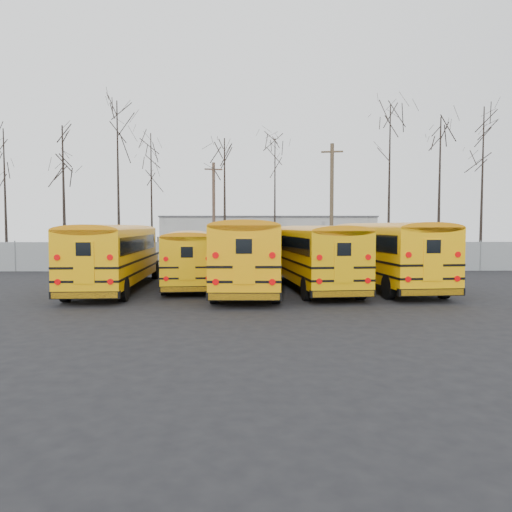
{
  "coord_description": "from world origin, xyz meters",
  "views": [
    {
      "loc": [
        -0.17,
        -22.18,
        3.1
      ],
      "look_at": [
        0.27,
        2.63,
        1.6
      ],
      "focal_mm": 35.0,
      "sensor_mm": 36.0,
      "label": 1
    }
  ],
  "objects_px": {
    "bus_b": "(189,254)",
    "bus_d": "(313,252)",
    "bus_a": "(115,251)",
    "bus_e": "(384,249)",
    "utility_pole_left": "(214,212)",
    "utility_pole_right": "(332,204)",
    "bus_c": "(248,249)"
  },
  "relations": [
    {
      "from": "bus_c",
      "to": "utility_pole_left",
      "type": "relative_size",
      "value": 1.48
    },
    {
      "from": "bus_c",
      "to": "utility_pole_right",
      "type": "relative_size",
      "value": 1.3
    },
    {
      "from": "bus_a",
      "to": "bus_e",
      "type": "distance_m",
      "value": 13.22
    },
    {
      "from": "bus_b",
      "to": "bus_d",
      "type": "bearing_deg",
      "value": -18.62
    },
    {
      "from": "bus_b",
      "to": "utility_pole_left",
      "type": "height_order",
      "value": "utility_pole_left"
    },
    {
      "from": "utility_pole_right",
      "to": "bus_a",
      "type": "bearing_deg",
      "value": -120.82
    },
    {
      "from": "bus_e",
      "to": "bus_b",
      "type": "bearing_deg",
      "value": 169.24
    },
    {
      "from": "bus_d",
      "to": "bus_b",
      "type": "bearing_deg",
      "value": 161.32
    },
    {
      "from": "bus_a",
      "to": "bus_e",
      "type": "xyz_separation_m",
      "value": [
        13.2,
        0.64,
        0.06
      ]
    },
    {
      "from": "bus_b",
      "to": "bus_d",
      "type": "relative_size",
      "value": 0.91
    },
    {
      "from": "bus_a",
      "to": "bus_c",
      "type": "relative_size",
      "value": 0.95
    },
    {
      "from": "bus_b",
      "to": "bus_d",
      "type": "distance_m",
      "value": 6.4
    },
    {
      "from": "bus_b",
      "to": "utility_pole_right",
      "type": "distance_m",
      "value": 16.06
    },
    {
      "from": "bus_a",
      "to": "bus_c",
      "type": "bearing_deg",
      "value": -5.4
    },
    {
      "from": "bus_b",
      "to": "bus_e",
      "type": "xyz_separation_m",
      "value": [
        9.84,
        -0.95,
        0.25
      ]
    },
    {
      "from": "utility_pole_right",
      "to": "bus_e",
      "type": "bearing_deg",
      "value": -77.1
    },
    {
      "from": "utility_pole_left",
      "to": "utility_pole_right",
      "type": "bearing_deg",
      "value": -30.16
    },
    {
      "from": "utility_pole_left",
      "to": "utility_pole_right",
      "type": "xyz_separation_m",
      "value": [
        9.19,
        -2.67,
        0.57
      ]
    },
    {
      "from": "bus_a",
      "to": "utility_pole_left",
      "type": "height_order",
      "value": "utility_pole_left"
    },
    {
      "from": "bus_c",
      "to": "bus_d",
      "type": "relative_size",
      "value": 1.06
    },
    {
      "from": "bus_b",
      "to": "bus_e",
      "type": "distance_m",
      "value": 9.89
    },
    {
      "from": "bus_a",
      "to": "bus_c",
      "type": "height_order",
      "value": "bus_c"
    },
    {
      "from": "bus_d",
      "to": "utility_pole_right",
      "type": "height_order",
      "value": "utility_pole_right"
    },
    {
      "from": "bus_e",
      "to": "utility_pole_left",
      "type": "xyz_separation_m",
      "value": [
        -9.56,
        16.2,
        2.29
      ]
    },
    {
      "from": "bus_a",
      "to": "bus_d",
      "type": "height_order",
      "value": "bus_a"
    },
    {
      "from": "bus_a",
      "to": "utility_pole_left",
      "type": "xyz_separation_m",
      "value": [
        3.64,
        16.84,
        2.35
      ]
    },
    {
      "from": "bus_e",
      "to": "utility_pole_right",
      "type": "distance_m",
      "value": 13.83
    },
    {
      "from": "utility_pole_left",
      "to": "bus_a",
      "type": "bearing_deg",
      "value": -116.14
    },
    {
      "from": "bus_a",
      "to": "bus_c",
      "type": "xyz_separation_m",
      "value": [
        6.38,
        -0.38,
        0.11
      ]
    },
    {
      "from": "bus_a",
      "to": "utility_pole_right",
      "type": "bearing_deg",
      "value": 45.8
    },
    {
      "from": "bus_d",
      "to": "utility_pole_left",
      "type": "height_order",
      "value": "utility_pole_left"
    },
    {
      "from": "utility_pole_left",
      "to": "utility_pole_right",
      "type": "distance_m",
      "value": 9.59
    }
  ]
}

